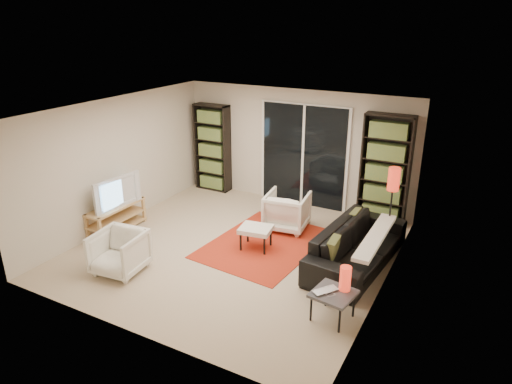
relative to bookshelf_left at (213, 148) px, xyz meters
The scene contains 20 objects.
floor 3.19m from the bookshelf_left, 50.10° to the right, with size 5.00×5.00×0.00m, color beige.
wall_back 1.97m from the bookshelf_left, ahead, with size 5.00×0.02×2.40m, color beige.
wall_front 5.22m from the bookshelf_left, 68.02° to the right, with size 5.00×0.02×2.40m, color beige.
wall_left 2.41m from the bookshelf_left, 103.27° to the right, with size 0.02×5.00×2.40m, color beige.
wall_right 5.03m from the bookshelf_left, 27.66° to the right, with size 0.02×5.00×2.40m, color beige.
ceiling 3.36m from the bookshelf_left, 50.10° to the right, with size 5.00×5.00×0.02m, color white.
sliding_door 2.16m from the bookshelf_left, ahead, with size 1.92×0.08×2.16m.
bookshelf_left is the anchor object (origin of this frame).
bookshelf_right 3.85m from the bookshelf_left, ahead, with size 0.90×0.30×2.10m.
tv_stand 2.83m from the bookshelf_left, 97.52° to the right, with size 0.38×1.19×0.50m.
tv 2.75m from the bookshelf_left, 97.10° to the right, with size 1.00×0.13×0.57m, color black.
rug 3.15m from the bookshelf_left, 39.64° to the right, with size 1.69×2.29×0.01m, color #B72C16.
sofa 4.38m from the bookshelf_left, 25.09° to the right, with size 2.28×0.89×0.67m, color black.
armchair_back 2.71m from the bookshelf_left, 25.62° to the right, with size 0.75×0.77×0.70m, color white.
armchair_front 3.92m from the bookshelf_left, 78.86° to the right, with size 0.71×0.73×0.67m, color white.
ottoman 3.15m from the bookshelf_left, 43.39° to the right, with size 0.59×0.51×0.40m.
side_table 5.31m from the bookshelf_left, 39.74° to the right, with size 0.58×0.58×0.40m.
laptop 5.30m from the bookshelf_left, 40.65° to the right, with size 0.34×0.22×0.03m, color silver.
table_lamp 5.29m from the bookshelf_left, 37.91° to the right, with size 0.15×0.15×0.33m, color red.
floor_lamp 4.34m from the bookshelf_left, 13.52° to the right, with size 0.22×0.22×1.44m.
Camera 1 is at (3.60, -5.94, 3.73)m, focal length 32.00 mm.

